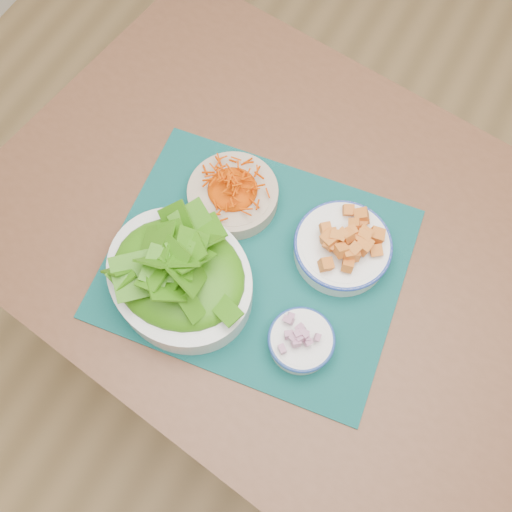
{
  "coord_description": "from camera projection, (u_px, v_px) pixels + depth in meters",
  "views": [
    {
      "loc": [
        0.0,
        -0.3,
        1.75
      ],
      "look_at": [
        -0.19,
        0.06,
        0.78
      ],
      "focal_mm": 40.0,
      "sensor_mm": 36.0,
      "label": 1
    }
  ],
  "objects": [
    {
      "name": "squash_bowl",
      "position": [
        343.0,
        245.0,
        1.05
      ],
      "size": [
        0.22,
        0.22,
        0.08
      ],
      "rotation": [
        0.0,
        0.0,
        -0.33
      ],
      "color": "white",
      "rests_on": "placemat"
    },
    {
      "name": "onion_bowl",
      "position": [
        301.0,
        340.0,
        0.99
      ],
      "size": [
        0.13,
        0.13,
        0.06
      ],
      "rotation": [
        0.0,
        0.0,
        0.21
      ],
      "color": "white",
      "rests_on": "placemat"
    },
    {
      "name": "lettuce_bowl",
      "position": [
        179.0,
        273.0,
        1.0
      ],
      "size": [
        0.34,
        0.32,
        0.13
      ],
      "rotation": [
        0.0,
        0.0,
        -0.33
      ],
      "color": "silver",
      "rests_on": "placemat"
    },
    {
      "name": "table",
      "position": [
        309.0,
        265.0,
        1.17
      ],
      "size": [
        1.4,
        1.02,
        0.75
      ],
      "rotation": [
        0.0,
        0.0,
        -0.13
      ],
      "color": "brown",
      "rests_on": "ground"
    },
    {
      "name": "carrot_bowl",
      "position": [
        233.0,
        192.0,
        1.09
      ],
      "size": [
        0.23,
        0.23,
        0.07
      ],
      "rotation": [
        0.0,
        0.0,
        0.38
      ],
      "color": "#BDA78C",
      "rests_on": "placemat"
    },
    {
      "name": "placemat",
      "position": [
        256.0,
        262.0,
        1.08
      ],
      "size": [
        0.59,
        0.51,
        0.0
      ],
      "primitive_type": "cube",
      "rotation": [
        0.0,
        0.0,
        0.13
      ],
      "color": "#063332",
      "rests_on": "table"
    },
    {
      "name": "ground",
      "position": [
        303.0,
        398.0,
        1.72
      ],
      "size": [
        4.0,
        4.0,
        0.0
      ],
      "primitive_type": "plane",
      "color": "#A4804F",
      "rests_on": "ground"
    }
  ]
}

